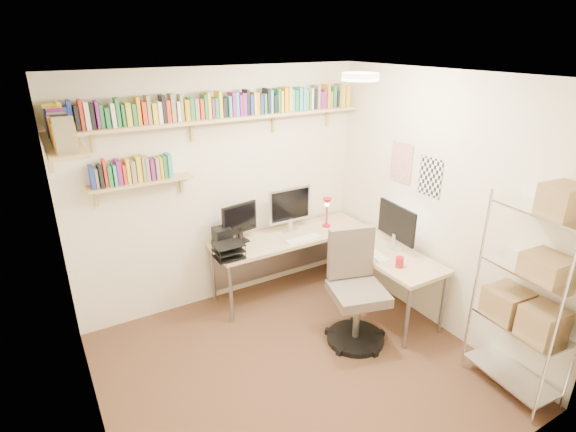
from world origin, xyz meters
name	(u,v)px	position (x,y,z in m)	size (l,w,h in m)	color
ground	(297,368)	(0.00, 0.00, 0.00)	(3.20, 3.20, 0.00)	#4D3821
room_shell	(299,206)	(0.00, 0.00, 1.55)	(3.24, 3.04, 2.52)	beige
wall_shelves	(186,122)	(-0.40, 1.30, 2.03)	(3.12, 1.09, 0.80)	tan
corner_desk	(306,242)	(0.69, 0.95, 0.69)	(1.87, 1.79, 1.22)	#CFBB86
office_chair	(355,296)	(0.72, 0.11, 0.46)	(0.60, 0.62, 1.10)	black
wire_rack	(534,285)	(1.42, -1.12, 1.00)	(0.42, 0.76, 1.82)	silver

